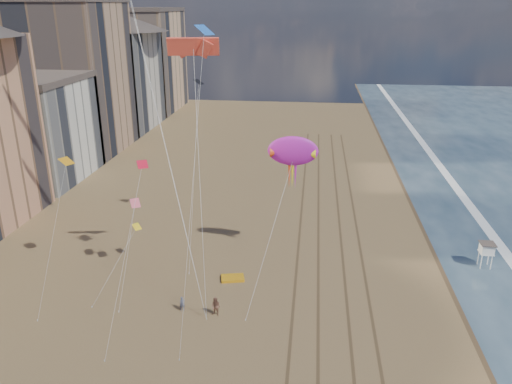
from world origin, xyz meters
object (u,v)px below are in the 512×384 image
Objects in this scene: kite_flyer_a at (182,304)px; kite_flyer_b at (216,307)px; lifeguard_stand at (487,249)px; show_kite at (293,151)px; grounded_kite at (233,278)px.

kite_flyer_b reaches higher than kite_flyer_a.
lifeguard_stand is at bearing 40.51° from kite_flyer_b.
kite_flyer_b is (-6.32, -11.92, -11.94)m from show_kite.
grounded_kite is at bearing 101.92° from kite_flyer_b.
lifeguard_stand is at bearing -0.65° from grounded_kite.
kite_flyer_a is at bearing -158.51° from lifeguard_stand.
show_kite reaches higher than kite_flyer_b.
kite_flyer_b is at bearing -155.46° from lifeguard_stand.
show_kite reaches higher than kite_flyer_a.
kite_flyer_b is at bearing -107.05° from grounded_kite.
show_kite is at bearing 28.55° from grounded_kite.
grounded_kite is 14.96m from show_kite.
kite_flyer_b is (-27.96, -12.76, -1.28)m from lifeguard_stand.
show_kite is (5.84, 5.18, 12.76)m from grounded_kite.
show_kite is (-21.64, -0.84, 10.66)m from lifeguard_stand.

